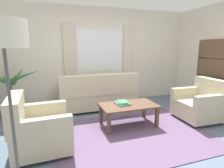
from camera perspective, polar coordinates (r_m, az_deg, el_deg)
ground_plane at (r=3.42m, az=6.74°, el=-15.45°), size 6.24×6.24×0.00m
wall_back at (r=5.19m, az=-3.82°, el=8.73°), size 5.32×0.12×2.60m
window_with_curtains at (r=5.10m, az=-3.60°, el=10.37°), size 1.98×0.07×1.40m
area_rug at (r=3.42m, az=6.75°, el=-15.36°), size 2.69×2.00×0.01m
couch at (r=4.60m, az=-4.41°, el=-3.39°), size 1.90×0.82×0.92m
armchair_left at (r=3.00m, az=-22.23°, el=-12.78°), size 0.86×0.88×0.88m
armchair_right at (r=4.37m, az=25.86°, el=-5.54°), size 0.85×0.87×0.88m
coffee_table at (r=3.63m, az=5.17°, el=-7.24°), size 1.10×0.64×0.44m
book_stack_on_table at (r=3.62m, az=3.22°, el=-5.89°), size 0.26×0.33×0.06m
potted_plant at (r=4.62m, az=-29.07°, el=-2.95°), size 1.20×1.04×1.14m
bookshelf at (r=4.98m, az=29.47°, el=0.99°), size 0.30×0.94×1.72m
standing_lamp at (r=1.82m, az=-30.72°, el=9.74°), size 0.41×0.41×1.78m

